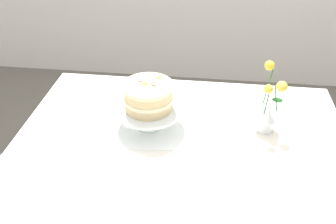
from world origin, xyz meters
The scene contains 5 objects.
dining_table centered at (0.00, -0.02, 0.65)m, with size 1.40×1.00×0.74m.
linen_napkin centered at (-0.15, 0.07, 0.74)m, with size 0.32×0.32×0.00m, color white.
cake_stand centered at (-0.15, 0.07, 0.82)m, with size 0.29×0.29×0.10m.
layer_cake centered at (-0.15, 0.07, 0.90)m, with size 0.21×0.21×0.12m.
flower_vase centered at (0.35, 0.11, 0.85)m, with size 0.11×0.11×0.31m.
Camera 1 is at (0.09, -1.20, 1.70)m, focal length 39.21 mm.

